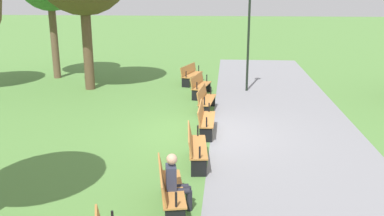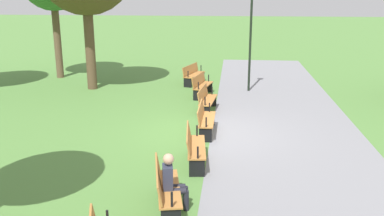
{
  "view_description": "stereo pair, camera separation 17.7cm",
  "coord_description": "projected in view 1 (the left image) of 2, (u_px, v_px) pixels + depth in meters",
  "views": [
    {
      "loc": [
        12.36,
        0.58,
        4.3
      ],
      "look_at": [
        -0.0,
        -0.47,
        0.8
      ],
      "focal_mm": 39.36,
      "sensor_mm": 36.0,
      "label": 1
    },
    {
      "loc": [
        12.34,
        0.76,
        4.3
      ],
      "look_at": [
        -0.0,
        -0.47,
        0.8
      ],
      "focal_mm": 39.36,
      "sensor_mm": 36.0,
      "label": 2
    }
  ],
  "objects": [
    {
      "name": "person_seated",
      "position": [
        176.0,
        180.0,
        8.39
      ],
      "size": [
        0.4,
        0.57,
        1.2
      ],
      "rotation": [
        0.0,
        0.0,
        0.2
      ],
      "color": "#2D3347",
      "rests_on": "ground"
    },
    {
      "name": "bench_2",
      "position": [
        205.0,
        99.0,
        15.23
      ],
      "size": [
        1.75,
        0.64,
        0.89
      ],
      "rotation": [
        0.0,
        0.0,
        -0.1
      ],
      "color": "#B27538",
      "rests_on": "ground"
    },
    {
      "name": "bench_5",
      "position": [
        169.0,
        187.0,
        8.45
      ],
      "size": [
        1.77,
        0.8,
        0.89
      ],
      "rotation": [
        0.0,
        0.0,
        0.2
      ],
      "color": "#B27538",
      "rests_on": "ground"
    },
    {
      "name": "bench_4",
      "position": [
        195.0,
        146.0,
        10.67
      ],
      "size": [
        1.75,
        0.64,
        0.89
      ],
      "rotation": [
        0.0,
        0.0,
        0.1
      ],
      "color": "#B27538",
      "rests_on": "ground"
    },
    {
      "name": "ground_plane",
      "position": [
        207.0,
        133.0,
        13.06
      ],
      "size": [
        120.0,
        120.0,
        0.0
      ],
      "primitive_type": "plane",
      "color": "#54843D"
    },
    {
      "name": "lamp_post",
      "position": [
        249.0,
        23.0,
        17.77
      ],
      "size": [
        0.32,
        0.32,
        4.26
      ],
      "color": "black",
      "rests_on": "ground"
    },
    {
      "name": "bench_1",
      "position": [
        200.0,
        85.0,
        17.51
      ],
      "size": [
        1.77,
        0.8,
        0.89
      ],
      "rotation": [
        0.0,
        0.0,
        -0.2
      ],
      "color": "#B27538",
      "rests_on": "ground"
    },
    {
      "name": "bench_3",
      "position": [
        205.0,
        119.0,
        12.94
      ],
      "size": [
        1.71,
        0.47,
        0.89
      ],
      "color": "#B27538",
      "rests_on": "ground"
    },
    {
      "name": "bench_0",
      "position": [
        191.0,
        74.0,
        19.77
      ],
      "size": [
        1.77,
        0.96,
        0.89
      ],
      "rotation": [
        0.0,
        0.0,
        -0.3
      ],
      "color": "#B27538",
      "rests_on": "ground"
    },
    {
      "name": "path_paving",
      "position": [
        287.0,
        135.0,
        12.86
      ],
      "size": [
        28.6,
        4.66,
        0.01
      ],
      "primitive_type": "cube",
      "color": "gray",
      "rests_on": "ground"
    }
  ]
}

